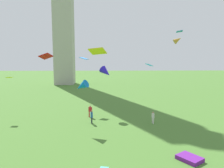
# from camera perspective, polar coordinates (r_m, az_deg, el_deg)

# --- Properties ---
(person_0) EXTENTS (0.31, 0.48, 1.56)m
(person_0) POSITION_cam_1_polar(r_m,az_deg,el_deg) (29.36, 10.55, -8.34)
(person_0) COLOR silver
(person_0) RESTS_ON ground_plane
(person_1) EXTENTS (0.32, 0.53, 1.72)m
(person_1) POSITION_cam_1_polar(r_m,az_deg,el_deg) (28.95, -5.29, -8.28)
(person_1) COLOR #1E2333
(person_1) RESTS_ON ground_plane
(person_2) EXTENTS (0.52, 0.47, 1.73)m
(person_2) POSITION_cam_1_polar(r_m,az_deg,el_deg) (31.83, -5.65, -6.83)
(person_2) COLOR red
(person_2) RESTS_ON ground_plane
(kite_flying_0) EXTENTS (1.52, 0.95, 1.35)m
(kite_flying_0) POSITION_cam_1_polar(r_m,az_deg,el_deg) (37.26, 16.63, 10.88)
(kite_flying_0) COLOR #BC8328
(kite_flying_1) EXTENTS (1.05, 1.19, 0.39)m
(kite_flying_1) POSITION_cam_1_polar(r_m,az_deg,el_deg) (30.52, 9.62, 4.90)
(kite_flying_1) COLOR #23CCCF
(kite_flying_2) EXTENTS (1.10, 1.40, 0.67)m
(kite_flying_2) POSITION_cam_1_polar(r_m,az_deg,el_deg) (21.83, -16.70, 6.88)
(kite_flying_2) COLOR #B50503
(kite_flying_3) EXTENTS (2.04, 1.67, 1.61)m
(kite_flying_3) POSITION_cam_1_polar(r_m,az_deg,el_deg) (26.74, -7.83, -0.55)
(kite_flying_3) COLOR blue
(kite_flying_4) EXTENTS (0.86, 0.59, 0.23)m
(kite_flying_4) POSITION_cam_1_polar(r_m,az_deg,el_deg) (34.43, -25.02, 1.54)
(kite_flying_4) COLOR yellow
(kite_flying_6) EXTENTS (1.93, 1.58, 0.74)m
(kite_flying_6) POSITION_cam_1_polar(r_m,az_deg,el_deg) (22.27, -3.78, 8.46)
(kite_flying_6) COLOR yellow
(kite_flying_7) EXTENTS (1.61, 1.48, 0.39)m
(kite_flying_7) POSITION_cam_1_polar(r_m,az_deg,el_deg) (36.60, -7.29, 6.59)
(kite_flying_7) COLOR #328EEB
(kite_flying_8) EXTENTS (1.24, 0.91, 0.43)m
(kite_flying_8) POSITION_cam_1_polar(r_m,az_deg,el_deg) (42.88, 17.04, 12.87)
(kite_flying_8) COLOR #1D7CCA
(kite_flying_9) EXTENTS (2.29, 2.21, 1.86)m
(kite_flying_9) POSITION_cam_1_polar(r_m,az_deg,el_deg) (32.62, -1.59, 3.08)
(kite_flying_9) COLOR #2517C0
(kite_bundle_2) EXTENTS (2.28, 2.40, 0.35)m
(kite_bundle_2) POSITION_cam_1_polar(r_m,az_deg,el_deg) (20.63, 19.43, -17.69)
(kite_bundle_2) COLOR #681D8B
(kite_bundle_2) RESTS_ON ground_plane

